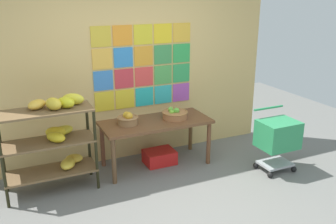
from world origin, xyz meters
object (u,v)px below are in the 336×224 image
object	(u,v)px
display_table	(156,126)
produce_crate_under_table	(160,157)
shopping_cart	(278,136)
banana_shelf_unit	(55,134)
fruit_basket_left	(128,119)
fruit_basket_back_left	(175,114)

from	to	relation	value
display_table	produce_crate_under_table	distance (m)	0.49
produce_crate_under_table	shopping_cart	world-z (taller)	shopping_cart
banana_shelf_unit	fruit_basket_left	world-z (taller)	banana_shelf_unit
display_table	shopping_cart	size ratio (longest dim) A/B	1.78
banana_shelf_unit	produce_crate_under_table	world-z (taller)	banana_shelf_unit
banana_shelf_unit	produce_crate_under_table	bearing A→B (deg)	4.49
fruit_basket_back_left	produce_crate_under_table	xyz separation A→B (m)	(-0.22, 0.03, -0.63)
fruit_basket_left	shopping_cart	size ratio (longest dim) A/B	0.33
produce_crate_under_table	shopping_cart	bearing A→B (deg)	-32.12
banana_shelf_unit	fruit_basket_back_left	world-z (taller)	banana_shelf_unit
banana_shelf_unit	fruit_basket_back_left	size ratio (longest dim) A/B	3.27
produce_crate_under_table	display_table	bearing A→B (deg)	-160.09
banana_shelf_unit	fruit_basket_left	xyz separation A→B (m)	(0.97, 0.12, 0.02)
banana_shelf_unit	shopping_cart	bearing A→B (deg)	-15.00
fruit_basket_left	produce_crate_under_table	bearing A→B (deg)	-1.59
fruit_basket_left	produce_crate_under_table	distance (m)	0.79
display_table	produce_crate_under_table	bearing A→B (deg)	19.91
fruit_basket_back_left	shopping_cart	world-z (taller)	shopping_cart
banana_shelf_unit	shopping_cart	xyz separation A→B (m)	(2.80, -0.75, -0.22)
fruit_basket_back_left	shopping_cart	size ratio (longest dim) A/B	0.43
display_table	fruit_basket_back_left	xyz separation A→B (m)	(0.29, -0.01, 0.14)
banana_shelf_unit	produce_crate_under_table	distance (m)	1.56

